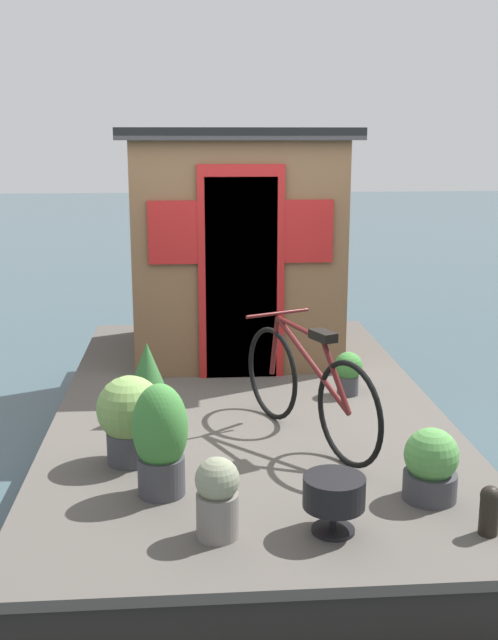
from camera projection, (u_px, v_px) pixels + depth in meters
name	position (u px, v px, depth m)	size (l,w,h in m)	color
ground_plane	(247.00, 458.00, 6.16)	(60.00, 60.00, 0.00)	#384C54
houseboat_deck	(247.00, 429.00, 6.11)	(5.20, 2.89, 0.48)	#4C4742
houseboat_cabin	(235.00, 242.00, 7.25)	(1.89, 2.02, 2.09)	brown
bicycle	(308.00, 387.00, 5.20)	(1.51, 0.75, 0.82)	black
potted_plant_succulent	(160.00, 439.00, 4.41)	(0.32, 0.32, 0.67)	#38383D
potted_plant_fern	(431.00, 465.00, 4.38)	(0.31, 0.31, 0.42)	#38383D
potted_plant_basil	(148.00, 383.00, 5.60)	(0.31, 0.31, 0.58)	#38383D
potted_plant_geranium	(217.00, 497.00, 3.96)	(0.23, 0.23, 0.43)	slate
potted_plant_sage	(130.00, 417.00, 4.86)	(0.42, 0.42, 0.56)	#38383D
potted_plant_rosemary	(348.00, 371.00, 6.17)	(0.23, 0.23, 0.35)	#38383D
charcoal_grill	(334.00, 494.00, 4.00)	(0.33, 0.33, 0.31)	black
mooring_bollard	(490.00, 508.00, 4.00)	(0.11, 0.11, 0.27)	black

